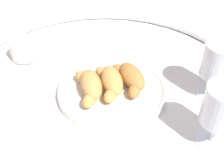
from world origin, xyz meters
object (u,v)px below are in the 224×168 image
(juice_glass_left, at_px, (222,108))
(croissant_extra, at_px, (90,85))
(croissant_small, at_px, (111,81))
(juice_glass_right, at_px, (219,62))
(pastry_plate, at_px, (112,90))
(croissant_large, at_px, (131,77))
(coffee_cup_far, at_px, (25,51))

(juice_glass_left, bearing_deg, croissant_extra, 29.66)
(croissant_small, relative_size, juice_glass_right, 0.91)
(pastry_plate, xyz_separation_m, croissant_large, (-0.01, -0.05, 0.03))
(croissant_large, distance_m, juice_glass_right, 0.20)
(coffee_cup_far, bearing_deg, croissant_large, -148.27)
(croissant_large, bearing_deg, juice_glass_right, -128.34)
(juice_glass_right, bearing_deg, croissant_large, 51.66)
(coffee_cup_far, height_order, juice_glass_left, juice_glass_left)
(croissant_small, height_order, juice_glass_left, juice_glass_left)
(croissant_large, bearing_deg, juice_glass_left, -168.53)
(croissant_extra, height_order, juice_glass_left, juice_glass_left)
(croissant_extra, height_order, juice_glass_right, juice_glass_right)
(croissant_extra, bearing_deg, juice_glass_right, -120.68)
(croissant_extra, bearing_deg, croissant_large, -105.72)
(croissant_large, height_order, juice_glass_left, juice_glass_left)
(pastry_plate, distance_m, juice_glass_left, 0.26)
(croissant_large, height_order, croissant_small, same)
(croissant_small, distance_m, juice_glass_left, 0.26)
(croissant_large, relative_size, juice_glass_left, 0.96)
(croissant_small, distance_m, croissant_extra, 0.05)
(juice_glass_right, bearing_deg, juice_glass_left, 133.09)
(croissant_extra, relative_size, juice_glass_right, 0.92)
(croissant_large, xyz_separation_m, coffee_cup_far, (0.27, 0.17, -0.01))
(croissant_small, bearing_deg, juice_glass_right, -123.83)
(pastry_plate, relative_size, croissant_large, 1.95)
(croissant_extra, distance_m, juice_glass_right, 0.29)
(croissant_large, distance_m, croissant_extra, 0.10)
(croissant_extra, relative_size, juice_glass_left, 0.92)
(pastry_plate, height_order, juice_glass_left, juice_glass_left)
(coffee_cup_far, relative_size, juice_glass_left, 0.97)
(croissant_extra, distance_m, coffee_cup_far, 0.25)
(pastry_plate, bearing_deg, croissant_extra, 74.28)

